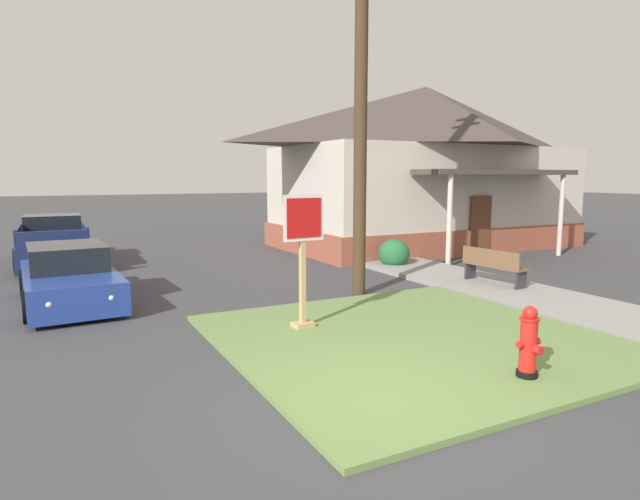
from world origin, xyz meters
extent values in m
plane|color=#3D3D3F|center=(0.00, 0.00, 0.00)|extent=(160.00, 160.00, 0.00)
cube|color=#668447|center=(1.86, 1.86, 0.04)|extent=(5.98, 5.94, 0.08)
cube|color=gray|center=(6.05, 6.05, 0.06)|extent=(2.20, 16.77, 0.12)
cylinder|color=black|center=(2.13, -0.29, 0.12)|extent=(0.28, 0.28, 0.08)
cylinder|color=red|center=(2.13, -0.29, 0.50)|extent=(0.22, 0.22, 0.69)
cylinder|color=red|center=(2.13, -0.29, 0.86)|extent=(0.25, 0.25, 0.03)
sphere|color=red|center=(2.13, -0.29, 0.94)|extent=(0.19, 0.19, 0.19)
cube|color=red|center=(2.13, -0.29, 1.01)|extent=(0.04, 0.04, 0.04)
cylinder|color=red|center=(1.98, -0.29, 0.54)|extent=(0.08, 0.09, 0.09)
cylinder|color=red|center=(2.28, -0.29, 0.54)|extent=(0.08, 0.09, 0.09)
cylinder|color=red|center=(2.13, -0.45, 0.49)|extent=(0.12, 0.09, 0.12)
cube|color=tan|center=(0.51, 3.18, 1.20)|extent=(0.10, 0.10, 2.25)
cube|color=tan|center=(0.51, 3.18, 0.12)|extent=(0.38, 0.31, 0.08)
cube|color=white|center=(0.52, 3.13, 2.00)|extent=(0.79, 0.09, 0.79)
cube|color=red|center=(0.52, 3.12, 2.00)|extent=(0.67, 0.08, 0.67)
cylinder|color=black|center=(-0.73, 4.45, 0.01)|extent=(0.70, 0.70, 0.02)
cube|color=#233D93|center=(-3.02, 7.32, 0.41)|extent=(1.94, 4.20, 0.64)
cube|color=black|center=(-3.03, 7.53, 0.97)|extent=(1.58, 1.97, 0.56)
cylinder|color=black|center=(-2.14, 6.09, 0.31)|extent=(0.25, 0.63, 0.62)
cylinder|color=black|center=(-3.77, 6.01, 0.31)|extent=(0.25, 0.63, 0.62)
cylinder|color=black|center=(-2.28, 8.64, 0.31)|extent=(0.25, 0.63, 0.62)
cylinder|color=black|center=(-3.90, 8.56, 0.31)|extent=(0.25, 0.63, 0.62)
sphere|color=white|center=(-2.40, 5.34, 0.47)|extent=(0.14, 0.14, 0.14)
sphere|color=red|center=(-2.61, 9.37, 0.47)|extent=(0.12, 0.12, 0.12)
sphere|color=white|center=(-3.44, 5.29, 0.47)|extent=(0.14, 0.14, 0.14)
sphere|color=red|center=(-3.65, 9.31, 0.47)|extent=(0.12, 0.12, 0.12)
cube|color=#19234C|center=(-3.23, 13.25, 0.50)|extent=(1.94, 5.53, 0.68)
cube|color=black|center=(-3.22, 14.02, 1.14)|extent=(1.66, 1.46, 0.68)
cube|color=#19234C|center=(-4.12, 12.30, 1.06)|extent=(0.13, 2.31, 0.44)
cube|color=#19234C|center=(-2.36, 12.28, 1.06)|extent=(0.13, 2.31, 0.44)
cube|color=#19234C|center=(-3.27, 10.55, 1.06)|extent=(1.68, 0.12, 0.44)
cylinder|color=black|center=(-4.07, 14.92, 0.38)|extent=(0.27, 0.76, 0.76)
cylinder|color=black|center=(-2.33, 14.89, 0.38)|extent=(0.27, 0.76, 0.76)
cylinder|color=black|center=(-4.12, 11.61, 0.38)|extent=(0.27, 0.76, 0.76)
cylinder|color=black|center=(-2.38, 11.59, 0.38)|extent=(0.27, 0.76, 0.76)
cube|color=brown|center=(6.18, 4.28, 0.56)|extent=(0.56, 1.68, 0.06)
cube|color=brown|center=(6.01, 4.26, 0.78)|extent=(0.21, 1.65, 0.38)
cube|color=#2D2D33|center=(6.26, 3.54, 0.33)|extent=(0.36, 0.09, 0.41)
cube|color=#2D2D33|center=(6.11, 5.02, 0.33)|extent=(0.36, 0.09, 0.41)
cylinder|color=#42301E|center=(2.90, 5.18, 5.14)|extent=(0.29, 0.29, 10.29)
cube|color=brown|center=(9.78, 11.59, 0.45)|extent=(10.92, 6.19, 0.90)
cube|color=beige|center=(9.78, 11.59, 2.34)|extent=(10.70, 6.07, 2.88)
pyramid|color=#423833|center=(9.78, 11.59, 4.94)|extent=(11.46, 6.50, 2.31)
cube|color=#423833|center=(9.78, 7.80, 2.84)|extent=(6.00, 1.40, 0.16)
cylinder|color=beige|center=(7.33, 7.25, 1.42)|extent=(0.16, 0.16, 2.84)
cylinder|color=beige|center=(12.24, 7.25, 1.42)|extent=(0.16, 0.16, 2.84)
cube|color=brown|center=(9.78, 8.48, 1.05)|extent=(0.90, 0.06, 2.00)
ellipsoid|color=#246237|center=(5.75, 7.83, 0.42)|extent=(0.93, 0.93, 0.84)
camera|label=1|loc=(-3.36, -4.95, 2.69)|focal=29.64mm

